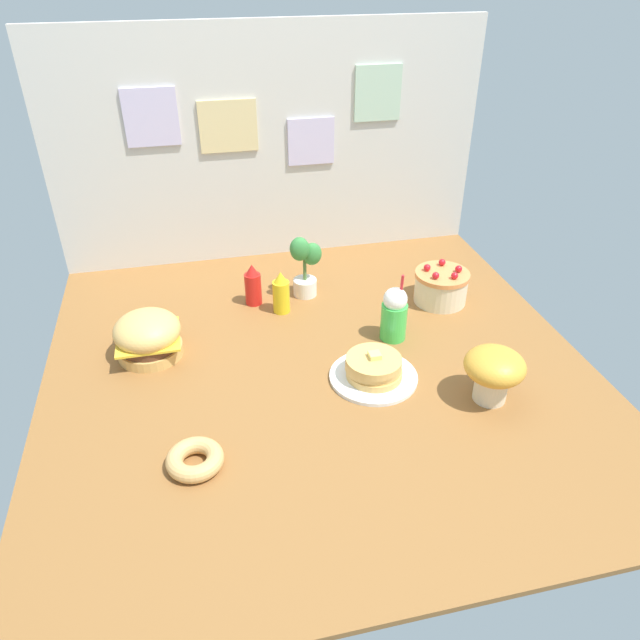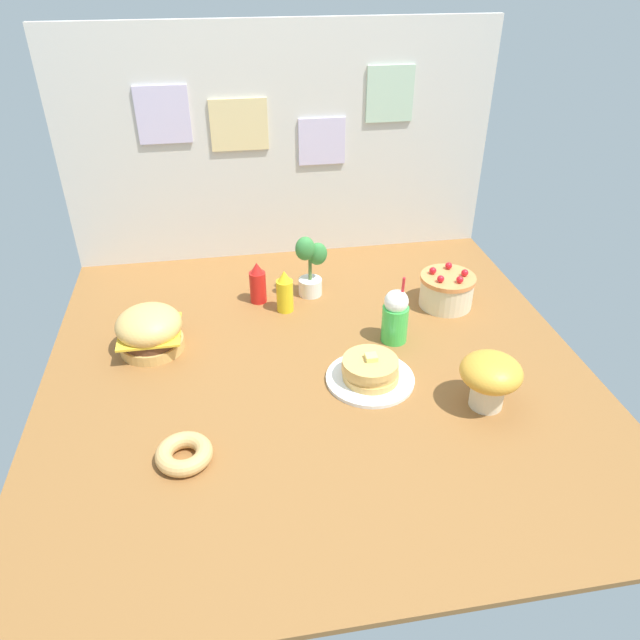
% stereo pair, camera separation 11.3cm
% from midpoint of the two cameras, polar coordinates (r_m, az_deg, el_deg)
% --- Properties ---
extents(ground_plane, '(1.99, 2.00, 0.02)m').
position_cam_midpoint_polar(ground_plane, '(2.23, -1.53, -4.70)').
color(ground_plane, brown).
extents(back_wall, '(1.99, 0.04, 1.07)m').
position_cam_midpoint_polar(back_wall, '(2.87, -5.92, 16.18)').
color(back_wall, beige).
rests_on(back_wall, ground_plane).
extents(burger, '(0.25, 0.25, 0.18)m').
position_cam_midpoint_polar(burger, '(2.35, -17.41, -1.47)').
color(burger, '#DBA859').
rests_on(burger, ground_plane).
extents(pancake_stack, '(0.32, 0.32, 0.11)m').
position_cam_midpoint_polar(pancake_stack, '(2.15, 3.63, -4.77)').
color(pancake_stack, white).
rests_on(pancake_stack, ground_plane).
extents(layer_cake, '(0.23, 0.23, 0.17)m').
position_cam_midpoint_polar(layer_cake, '(2.63, 10.25, 3.14)').
color(layer_cake, beige).
rests_on(layer_cake, ground_plane).
extents(ketchup_bottle, '(0.07, 0.07, 0.19)m').
position_cam_midpoint_polar(ketchup_bottle, '(2.59, -7.66, 3.26)').
color(ketchup_bottle, red).
rests_on(ketchup_bottle, ground_plane).
extents(mustard_bottle, '(0.07, 0.07, 0.19)m').
position_cam_midpoint_polar(mustard_bottle, '(2.52, -5.02, 2.53)').
color(mustard_bottle, yellow).
rests_on(mustard_bottle, ground_plane).
extents(cream_soda_cup, '(0.10, 0.10, 0.28)m').
position_cam_midpoint_polar(cream_soda_cup, '(2.34, 5.71, 0.57)').
color(cream_soda_cup, green).
rests_on(cream_soda_cup, ground_plane).
extents(donut_pink_glaze, '(0.17, 0.17, 0.05)m').
position_cam_midpoint_polar(donut_pink_glaze, '(1.89, -13.57, -12.80)').
color(donut_pink_glaze, tan).
rests_on(donut_pink_glaze, ground_plane).
extents(potted_plant, '(0.14, 0.11, 0.29)m').
position_cam_midpoint_polar(potted_plant, '(2.60, -2.76, 5.36)').
color(potted_plant, white).
rests_on(potted_plant, ground_plane).
extents(mushroom_stool, '(0.21, 0.21, 0.20)m').
position_cam_midpoint_polar(mushroom_stool, '(2.08, 14.75, -4.68)').
color(mushroom_stool, beige).
rests_on(mushroom_stool, ground_plane).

